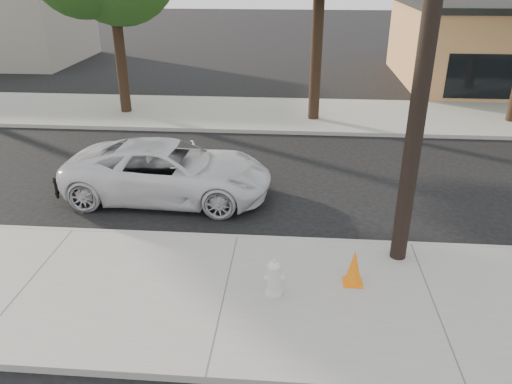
# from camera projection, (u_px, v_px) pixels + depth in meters

# --- Properties ---
(ground) EXTENTS (120.00, 120.00, 0.00)m
(ground) POSITION_uv_depth(u_px,v_px,m) (246.00, 202.00, 13.70)
(ground) COLOR black
(ground) RESTS_ON ground
(near_sidewalk) EXTENTS (90.00, 4.40, 0.15)m
(near_sidewalk) POSITION_uv_depth(u_px,v_px,m) (225.00, 295.00, 9.78)
(near_sidewalk) COLOR gray
(near_sidewalk) RESTS_ON ground
(far_sidewalk) EXTENTS (90.00, 5.00, 0.15)m
(far_sidewalk) POSITION_uv_depth(u_px,v_px,m) (266.00, 114.00, 21.35)
(far_sidewalk) COLOR gray
(far_sidewalk) RESTS_ON ground
(curb_near) EXTENTS (90.00, 0.12, 0.16)m
(curb_near) POSITION_uv_depth(u_px,v_px,m) (238.00, 239.00, 11.77)
(curb_near) COLOR #9E9B93
(curb_near) RESTS_ON ground
(utility_pole) EXTENTS (1.40, 0.34, 9.00)m
(utility_pole) POSITION_uv_depth(u_px,v_px,m) (427.00, 42.00, 9.01)
(utility_pole) COLOR black
(utility_pole) RESTS_ON near_sidewalk
(police_cruiser) EXTENTS (5.73, 2.82, 1.57)m
(police_cruiser) POSITION_uv_depth(u_px,v_px,m) (169.00, 171.00, 13.72)
(police_cruiser) COLOR silver
(police_cruiser) RESTS_ON ground
(fire_hydrant) EXTENTS (0.39, 0.35, 0.73)m
(fire_hydrant) POSITION_uv_depth(u_px,v_px,m) (274.00, 279.00, 9.55)
(fire_hydrant) COLOR silver
(fire_hydrant) RESTS_ON near_sidewalk
(traffic_cone) EXTENTS (0.39, 0.39, 0.76)m
(traffic_cone) POSITION_uv_depth(u_px,v_px,m) (354.00, 267.00, 9.88)
(traffic_cone) COLOR orange
(traffic_cone) RESTS_ON near_sidewalk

